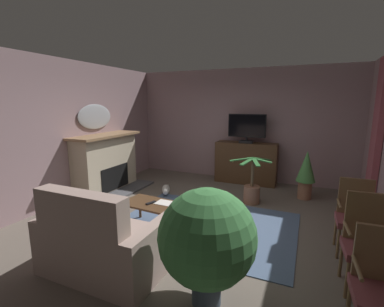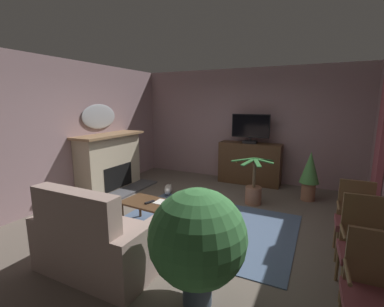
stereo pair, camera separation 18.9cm
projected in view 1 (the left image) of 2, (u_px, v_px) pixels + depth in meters
The scene contains 20 objects.
ground_plane at pixel (197, 222), 4.52m from camera, with size 6.09×6.24×0.04m, color #665B51.
wall_back at pixel (240, 125), 6.84m from camera, with size 6.09×0.10×2.79m, color gray.
wall_left at pixel (68, 131), 5.35m from camera, with size 0.10×6.24×2.79m, color gray.
curtain_panel_far at pixel (378, 128), 4.54m from camera, with size 0.10×0.44×2.34m, color #A34C56.
rug_central at pixel (206, 224), 4.37m from camera, with size 2.80×2.09×0.01m, color slate.
fireplace at pixel (107, 164), 5.98m from camera, with size 0.96×1.77×1.28m.
wall_mirror_oval at pixel (95, 117), 5.89m from camera, with size 0.06×0.99×0.54m, color #B2B7BF.
tv_cabinet at pixel (246, 164), 6.60m from camera, with size 1.47×0.46×1.00m.
television at pixel (247, 128), 6.38m from camera, with size 0.89×0.20×0.69m.
coffee_table at pixel (155, 207), 4.17m from camera, with size 1.07×0.60×0.42m.
tv_remote at pixel (151, 203), 4.16m from camera, with size 0.17×0.05×0.02m, color black.
folded_newspaper at pixel (165, 203), 4.19m from camera, with size 0.30×0.22×0.01m, color silver.
sofa_floral at pixel (104, 243), 3.13m from camera, with size 1.40×0.93×1.06m.
side_chair_tucked_against_wall at pixel (383, 286), 2.15m from camera, with size 0.46×0.45×0.97m.
side_chair_nearest_door at pixel (366, 241), 2.81m from camera, with size 0.46×0.45×1.03m.
side_chair_far_end at pixel (355, 215), 3.49m from camera, with size 0.46×0.43×0.98m.
potted_plant_small_fern_corner at pixel (252, 190), 5.29m from camera, with size 0.80×0.76×0.92m.
potted_plant_tall_palm_by_window at pixel (207, 239), 2.55m from camera, with size 0.95×0.95×1.18m.
potted_plant_leafy_by_curtain at pixel (306, 172), 5.47m from camera, with size 0.38×0.38×1.01m.
cat at pixel (166, 190), 5.86m from camera, with size 0.36×0.68×0.19m.
Camera 1 is at (1.61, -3.90, 1.96)m, focal length 25.11 mm.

